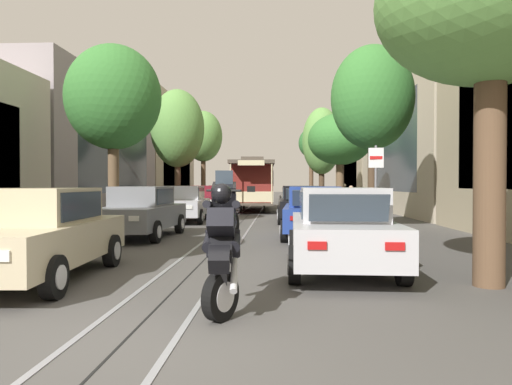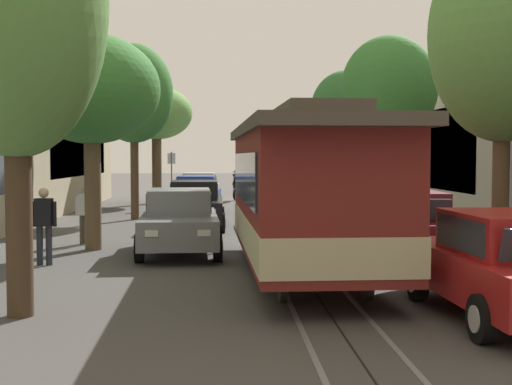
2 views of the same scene
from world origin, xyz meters
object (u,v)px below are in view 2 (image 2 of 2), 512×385
object	(u,v)px
street_tree_kerb_left_near	(346,111)
street_tree_kerb_right_mid	(92,90)
motorcycle_with_rider	(237,183)
parked_car_black_mid_right	(195,204)
street_sign_post	(172,173)
parked_car_blue_second_right	(197,195)
street_tree_kerb_right_fourth	(15,1)
street_tree_kerb_right_second	(134,94)
pedestrian_on_left_pavement	(44,222)
pedestrian_on_right_pavement	(86,211)
street_tree_kerb_right_near	(156,114)
parked_car_silver_mid_left	(348,204)
parked_car_grey_second_left	(325,194)
parked_car_grey_fourth_right	(180,221)
street_tree_kerb_left_mid	(503,36)
parked_car_red_fifth_left	(506,265)
parked_car_silver_near_right	(199,189)
cable_car_trolley	(306,194)
street_tree_kerb_left_second	(389,89)
parked_car_maroon_fourth_left	(406,225)
parked_car_beige_near_left	(305,187)

from	to	relation	value
street_tree_kerb_left_near	street_tree_kerb_right_mid	world-z (taller)	street_tree_kerb_left_near
motorcycle_with_rider	parked_car_black_mid_right	bearing A→B (deg)	83.38
motorcycle_with_rider	street_sign_post	world-z (taller)	street_sign_post
parked_car_blue_second_right	motorcycle_with_rider	size ratio (longest dim) A/B	2.38
street_tree_kerb_left_near	street_tree_kerb_right_fourth	bearing A→B (deg)	70.22
street_tree_kerb_right_fourth	street_tree_kerb_left_near	bearing A→B (deg)	-109.78
street_tree_kerb_right_second	pedestrian_on_left_pavement	distance (m)	11.71
pedestrian_on_left_pavement	pedestrian_on_right_pavement	world-z (taller)	pedestrian_on_left_pavement
street_tree_kerb_right_near	motorcycle_with_rider	xyz separation A→B (m)	(-4.10, -1.69, -3.55)
motorcycle_with_rider	pedestrian_on_right_pavement	xyz separation A→B (m)	(4.46, 18.22, -0.07)
parked_car_silver_mid_left	street_tree_kerb_right_mid	world-z (taller)	street_tree_kerb_right_mid
street_sign_post	street_tree_kerb_right_second	bearing A→B (deg)	79.67
parked_car_grey_second_left	street_tree_kerb_right_fourth	bearing A→B (deg)	68.58
parked_car_grey_fourth_right	parked_car_blue_second_right	bearing A→B (deg)	-89.85
street_tree_kerb_left_mid	pedestrian_on_right_pavement	world-z (taller)	street_tree_kerb_left_mid
street_tree_kerb_right_mid	parked_car_red_fifth_left	bearing A→B (deg)	133.08
motorcycle_with_rider	parked_car_red_fifth_left	bearing A→B (deg)	97.13
parked_car_silver_near_right	cable_car_trolley	world-z (taller)	cable_car_trolley
street_tree_kerb_left_second	pedestrian_on_left_pavement	xyz separation A→B (m)	(10.14, 10.63, -3.93)
street_tree_kerb_left_near	motorcycle_with_rider	xyz separation A→B (m)	(5.75, -0.45, -3.84)
parked_car_black_mid_right	street_tree_kerb_left_second	distance (m)	8.76
street_tree_kerb_right_near	street_tree_kerb_right_second	size ratio (longest dim) A/B	0.89
parked_car_maroon_fourth_left	parked_car_black_mid_right	xyz separation A→B (m)	(5.20, -7.08, 0.00)
parked_car_beige_near_left	parked_car_red_fifth_left	bearing A→B (deg)	89.99
parked_car_blue_second_right	pedestrian_on_right_pavement	bearing A→B (deg)	74.84
parked_car_grey_second_left	street_tree_kerb_right_near	world-z (taller)	street_tree_kerb_right_near
parked_car_maroon_fourth_left	street_tree_kerb_right_mid	world-z (taller)	street_tree_kerb_right_mid
parked_car_maroon_fourth_left	street_tree_kerb_right_second	xyz separation A→B (m)	(7.60, -10.51, 3.92)
street_tree_kerb_right_fourth	street_tree_kerb_left_second	bearing A→B (deg)	-120.75
parked_car_silver_mid_left	street_tree_kerb_right_mid	xyz separation A→B (m)	(7.47, 5.08, 3.26)
street_tree_kerb_right_fourth	pedestrian_on_left_pavement	xyz separation A→B (m)	(0.89, -4.92, -3.70)
parked_car_black_mid_right	street_tree_kerb_left_mid	world-z (taller)	street_tree_kerb_left_mid
street_tree_kerb_right_second	motorcycle_with_rider	world-z (taller)	street_tree_kerb_right_second
street_tree_kerb_right_mid	street_tree_kerb_right_fourth	world-z (taller)	street_tree_kerb_right_fourth
street_tree_kerb_left_near	street_tree_kerb_right_fourth	xyz separation A→B (m)	(9.50, 26.41, -0.14)
parked_car_blue_second_right	street_tree_kerb_left_second	xyz separation A→B (m)	(-7.32, 2.85, 4.09)
parked_car_silver_near_right	street_tree_kerb_right_near	size ratio (longest dim) A/B	0.74
parked_car_grey_second_left	street_tree_kerb_left_near	xyz separation A→B (m)	(-2.21, -7.83, 4.00)
street_tree_kerb_left_near	pedestrian_on_left_pavement	bearing A→B (deg)	64.20
parked_car_black_mid_right	parked_car_grey_second_left	bearing A→B (deg)	-130.89
parked_car_silver_near_right	street_tree_kerb_left_second	xyz separation A→B (m)	(-7.40, 8.33, 4.09)
street_tree_kerb_right_near	street_tree_kerb_left_second	bearing A→B (deg)	134.95
parked_car_grey_second_left	parked_car_silver_mid_left	bearing A→B (deg)	88.88
street_tree_kerb_left_second	street_tree_kerb_right_mid	xyz separation A→B (m)	(9.55, 8.08, -0.83)
street_tree_kerb_left_mid	street_tree_kerb_right_second	world-z (taller)	street_tree_kerb_left_mid
pedestrian_on_left_pavement	parked_car_maroon_fourth_left	bearing A→B (deg)	-175.99
parked_car_maroon_fourth_left	cable_car_trolley	bearing A→B (deg)	43.82
street_tree_kerb_right_fourth	street_tree_kerb_right_second	bearing A→B (deg)	-88.88
motorcycle_with_rider	street_sign_post	bearing A→B (deg)	60.55
parked_car_grey_fourth_right	motorcycle_with_rider	bearing A→B (deg)	-95.04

